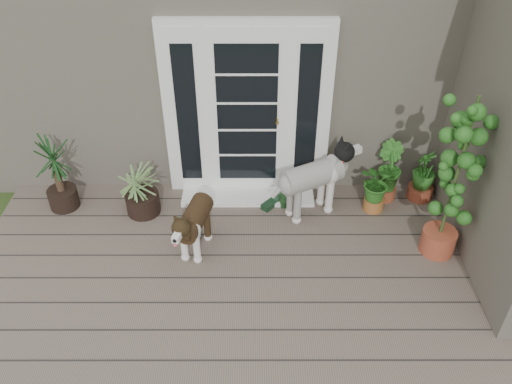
{
  "coord_description": "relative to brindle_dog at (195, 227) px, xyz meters",
  "views": [
    {
      "loc": [
        -0.1,
        -2.7,
        4.13
      ],
      "look_at": [
        -0.1,
        1.75,
        0.7
      ],
      "focal_mm": 37.05,
      "sensor_mm": 36.0,
      "label": 1
    }
  ],
  "objects": [
    {
      "name": "deck",
      "position": [
        0.74,
        -1.08,
        -0.38
      ],
      "size": [
        6.2,
        4.6,
        0.12
      ],
      "primitive_type": "cube",
      "color": "#6B5B4C",
      "rests_on": "ground"
    },
    {
      "name": "house_main",
      "position": [
        0.74,
        3.17,
        1.11
      ],
      "size": [
        7.4,
        4.0,
        3.1
      ],
      "primitive_type": "cube",
      "color": "#665E54",
      "rests_on": "ground"
    },
    {
      "name": "door_unit",
      "position": [
        0.54,
        1.12,
        0.75
      ],
      "size": [
        1.9,
        0.14,
        2.15
      ],
      "primitive_type": "cube",
      "color": "white",
      "rests_on": "deck"
    },
    {
      "name": "door_step",
      "position": [
        0.54,
        0.92,
        -0.3
      ],
      "size": [
        1.6,
        0.4,
        0.05
      ],
      "primitive_type": "cube",
      "color": "white",
      "rests_on": "deck"
    },
    {
      "name": "brindle_dog",
      "position": [
        0.0,
        0.0,
        0.0
      ],
      "size": [
        0.51,
        0.84,
        0.65
      ],
      "primitive_type": null,
      "rotation": [
        0.0,
        0.0,
        2.89
      ],
      "color": "#3F2B17",
      "rests_on": "deck"
    },
    {
      "name": "white_dog",
      "position": [
        1.28,
        0.62,
        0.07
      ],
      "size": [
        1.02,
        0.79,
        0.78
      ],
      "primitive_type": null,
      "rotation": [
        0.0,
        0.0,
        -1.1
      ],
      "color": "beige",
      "rests_on": "deck"
    },
    {
      "name": "spider_plant",
      "position": [
        -0.68,
        0.64,
        0.02
      ],
      "size": [
        0.81,
        0.81,
        0.7
      ],
      "primitive_type": null,
      "rotation": [
        0.0,
        0.0,
        0.29
      ],
      "color": "#85965C",
      "rests_on": "deck"
    },
    {
      "name": "yucca",
      "position": [
        -1.65,
        0.75,
        0.15
      ],
      "size": [
        0.72,
        0.72,
        0.95
      ],
      "primitive_type": null,
      "rotation": [
        0.0,
        0.0,
        0.1
      ],
      "color": "black",
      "rests_on": "deck"
    },
    {
      "name": "herb_a",
      "position": [
        2.04,
        0.69,
        -0.05
      ],
      "size": [
        0.57,
        0.57,
        0.54
      ],
      "primitive_type": "imported",
      "rotation": [
        0.0,
        0.0,
        0.44
      ],
      "color": "#2B5C1A",
      "rests_on": "deck"
    },
    {
      "name": "herb_b",
      "position": [
        2.21,
        0.92,
        -0.05
      ],
      "size": [
        0.48,
        0.48,
        0.55
      ],
      "primitive_type": "imported",
      "rotation": [
        0.0,
        0.0,
        1.94
      ],
      "color": "#175218",
      "rests_on": "deck"
    },
    {
      "name": "herb_c",
      "position": [
        2.64,
        0.92,
        -0.06
      ],
      "size": [
        0.45,
        0.45,
        0.52
      ],
      "primitive_type": "imported",
      "rotation": [
        0.0,
        0.0,
        4.26
      ],
      "color": "#184F16",
      "rests_on": "deck"
    },
    {
      "name": "sapling",
      "position": [
        2.6,
        -0.02,
        0.64
      ],
      "size": [
        0.66,
        0.66,
        1.93
      ],
      "primitive_type": null,
      "rotation": [
        0.0,
        0.0,
        0.19
      ],
      "color": "#2A5B1A",
      "rests_on": "deck"
    },
    {
      "name": "clog_left",
      "position": [
        0.96,
        0.83,
        -0.28
      ],
      "size": [
        0.23,
        0.33,
        0.09
      ],
      "primitive_type": null,
      "rotation": [
        0.0,
        0.0,
        0.29
      ],
      "color": "#163716",
      "rests_on": "deck"
    },
    {
      "name": "clog_right",
      "position": [
        0.83,
        0.75,
        -0.28
      ],
      "size": [
        0.31,
        0.33,
        0.09
      ],
      "primitive_type": null,
      "rotation": [
        0.0,
        0.0,
        -0.72
      ],
      "color": "black",
      "rests_on": "deck"
    }
  ]
}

